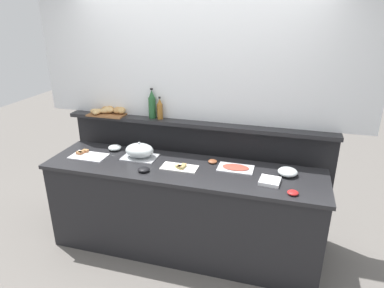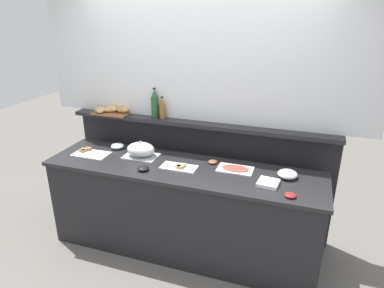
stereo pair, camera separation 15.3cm
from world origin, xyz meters
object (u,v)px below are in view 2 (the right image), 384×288
(cold_cuts_platter, at_px, (235,169))
(glass_bowl_medium, at_px, (117,146))
(glass_bowl_large, at_px, (287,174))
(bread_basket, at_px, (113,110))
(condiment_bowl_dark, at_px, (290,195))
(vinegar_bottle_amber, at_px, (162,109))
(serving_cloche, at_px, (141,150))
(sandwich_platter_rear, at_px, (90,153))
(napkin_stack, at_px, (268,183))
(sandwich_platter_side, at_px, (179,167))
(condiment_bowl_teal, at_px, (143,168))
(condiment_bowl_cream, at_px, (213,162))
(wine_bottle_green, at_px, (155,104))

(cold_cuts_platter, height_order, glass_bowl_medium, glass_bowl_medium)
(glass_bowl_large, relative_size, bread_basket, 0.41)
(condiment_bowl_dark, relative_size, vinegar_bottle_amber, 0.38)
(cold_cuts_platter, height_order, serving_cloche, serving_cloche)
(serving_cloche, bearing_deg, sandwich_platter_rear, -168.33)
(napkin_stack, bearing_deg, vinegar_bottle_amber, 156.05)
(bread_basket, bearing_deg, vinegar_bottle_amber, -0.28)
(sandwich_platter_side, distance_m, bread_basket, 1.12)
(glass_bowl_large, bearing_deg, serving_cloche, -179.65)
(condiment_bowl_dark, bearing_deg, condiment_bowl_teal, 177.62)
(sandwich_platter_rear, xyz_separation_m, bread_basket, (0.02, 0.46, 0.34))
(cold_cuts_platter, xyz_separation_m, condiment_bowl_cream, (-0.24, 0.07, 0.01))
(condiment_bowl_cream, distance_m, bread_basket, 1.30)
(cold_cuts_platter, relative_size, napkin_stack, 1.94)
(sandwich_platter_side, relative_size, condiment_bowl_teal, 3.10)
(sandwich_platter_rear, xyz_separation_m, glass_bowl_large, (1.95, 0.12, 0.02))
(cold_cuts_platter, xyz_separation_m, bread_basket, (-1.47, 0.34, 0.34))
(glass_bowl_medium, height_order, wine_bottle_green, wine_bottle_green)
(vinegar_bottle_amber, relative_size, bread_basket, 0.56)
(serving_cloche, bearing_deg, sandwich_platter_side, -14.36)
(bread_basket, bearing_deg, wine_bottle_green, 1.34)
(glass_bowl_medium, xyz_separation_m, condiment_bowl_teal, (0.49, -0.38, -0.01))
(sandwich_platter_side, bearing_deg, glass_bowl_large, 7.36)
(cold_cuts_platter, relative_size, condiment_bowl_cream, 3.75)
(cold_cuts_platter, distance_m, bread_basket, 1.54)
(condiment_bowl_teal, bearing_deg, sandwich_platter_rear, 166.63)
(glass_bowl_large, height_order, condiment_bowl_teal, glass_bowl_large)
(sandwich_platter_side, xyz_separation_m, vinegar_bottle_amber, (-0.36, 0.47, 0.40))
(cold_cuts_platter, xyz_separation_m, glass_bowl_large, (0.47, -0.01, 0.02))
(sandwich_platter_rear, xyz_separation_m, napkin_stack, (1.81, -0.07, 0.01))
(condiment_bowl_cream, bearing_deg, sandwich_platter_side, -143.48)
(napkin_stack, distance_m, wine_bottle_green, 1.46)
(glass_bowl_large, relative_size, vinegar_bottle_amber, 0.74)
(cold_cuts_platter, height_order, condiment_bowl_dark, condiment_bowl_dark)
(vinegar_bottle_amber, bearing_deg, sandwich_platter_side, -52.25)
(serving_cloche, bearing_deg, glass_bowl_large, 0.35)
(serving_cloche, bearing_deg, condiment_bowl_cream, 6.50)
(condiment_bowl_dark, bearing_deg, bread_basket, 161.05)
(serving_cloche, relative_size, glass_bowl_large, 1.95)
(glass_bowl_medium, relative_size, vinegar_bottle_amber, 0.59)
(condiment_bowl_dark, height_order, bread_basket, bread_basket)
(condiment_bowl_teal, xyz_separation_m, napkin_stack, (1.13, 0.09, -0.00))
(sandwich_platter_rear, relative_size, serving_cloche, 1.06)
(condiment_bowl_cream, relative_size, napkin_stack, 0.52)
(glass_bowl_medium, xyz_separation_m, wine_bottle_green, (0.34, 0.25, 0.43))
(cold_cuts_platter, bearing_deg, condiment_bowl_cream, 164.01)
(sandwich_platter_side, distance_m, napkin_stack, 0.83)
(glass_bowl_large, xyz_separation_m, condiment_bowl_teal, (-1.27, -0.28, -0.01))
(serving_cloche, xyz_separation_m, wine_bottle_green, (0.00, 0.37, 0.38))
(glass_bowl_medium, bearing_deg, serving_cloche, -18.66)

